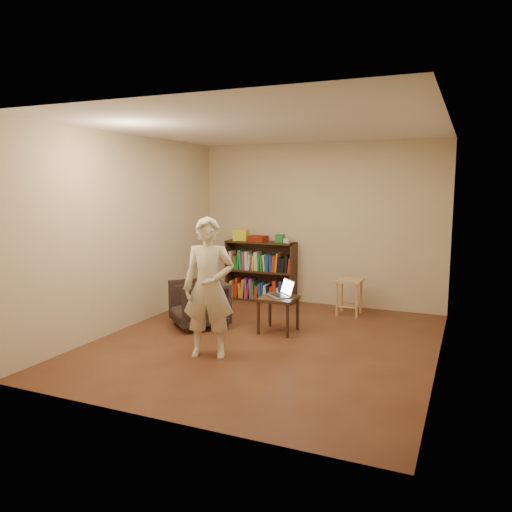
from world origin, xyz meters
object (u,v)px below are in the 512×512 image
at_px(bookshelf, 261,274).
at_px(stool, 349,286).
at_px(person, 209,288).
at_px(side_table, 278,303).
at_px(armchair, 199,304).
at_px(laptop, 282,292).

distance_m(bookshelf, stool, 1.63).
relative_size(stool, person, 0.34).
bearing_deg(side_table, armchair, -170.29).
bearing_deg(person, side_table, 55.17).
relative_size(bookshelf, laptop, 2.94).
relative_size(side_table, person, 0.30).
distance_m(bookshelf, armchair, 1.81).
height_order(armchair, side_table, armchair).
bearing_deg(stool, side_table, -117.77).
bearing_deg(side_table, stool, 62.23).
bearing_deg(person, stool, 49.88).
xyz_separation_m(bookshelf, armchair, (-0.17, -1.80, -0.12)).
distance_m(stool, side_table, 1.41).
relative_size(armchair, laptop, 1.72).
height_order(stool, armchair, armchair).
distance_m(stool, person, 2.67).
distance_m(stool, armchair, 2.27).
xyz_separation_m(side_table, laptop, (0.03, 0.05, 0.13)).
height_order(laptop, person, person).
distance_m(side_table, person, 1.31).
xyz_separation_m(stool, armchair, (-1.75, -1.43, -0.12)).
relative_size(bookshelf, armchair, 1.71).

